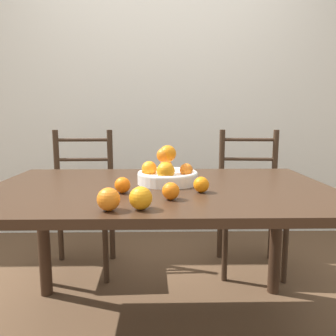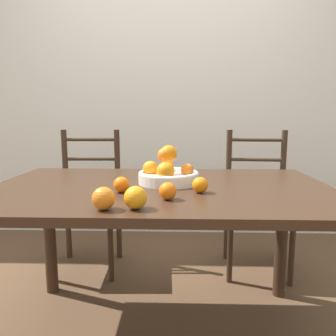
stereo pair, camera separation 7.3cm
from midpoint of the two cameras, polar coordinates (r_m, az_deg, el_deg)
name	(u,v)px [view 1 (the left image)]	position (r m, az deg, el deg)	size (l,w,h in m)	color
ground_plane	(161,336)	(1.79, -2.63, -27.26)	(12.00, 12.00, 0.00)	brown
wall_back	(161,88)	(2.94, -2.03, 13.69)	(8.00, 0.06, 2.60)	silver
dining_table	(160,207)	(1.50, -2.81, -6.79)	(1.53, 0.96, 0.75)	#382316
fruit_bowl	(167,173)	(1.52, -1.54, -0.92)	(0.28, 0.28, 0.18)	white
orange_loose_0	(141,198)	(1.11, -6.67, -5.23)	(0.08, 0.08, 0.08)	orange
orange_loose_1	(201,185)	(1.35, 4.27, -2.91)	(0.07, 0.07, 0.07)	orange
orange_loose_2	(171,191)	(1.23, -1.22, -4.03)	(0.07, 0.07, 0.07)	orange
orange_loose_3	(109,199)	(1.11, -12.19, -5.35)	(0.08, 0.08, 0.08)	orange
orange_loose_4	(123,185)	(1.35, -9.46, -2.97)	(0.07, 0.07, 0.07)	orange
chair_left	(81,203)	(2.35, -15.77, -5.90)	(0.43, 0.41, 0.96)	#382619
chair_right	(250,202)	(2.34, 13.25, -5.82)	(0.45, 0.44, 0.96)	#382619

